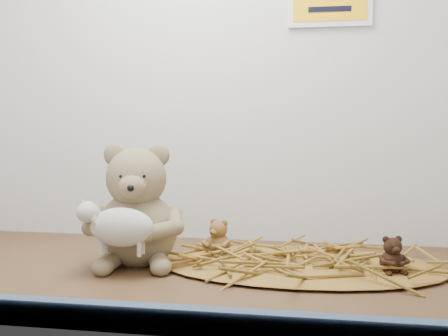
% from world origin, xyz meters
% --- Properties ---
extents(alcove_shell, '(1.20, 0.60, 0.90)m').
position_xyz_m(alcove_shell, '(0.00, 0.09, 0.45)').
color(alcove_shell, '#3A2314').
rests_on(alcove_shell, ground).
extents(front_rail, '(1.19, 0.02, 0.04)m').
position_xyz_m(front_rail, '(0.00, -0.29, 0.02)').
color(front_rail, '#3B4F70').
rests_on(front_rail, shelf_floor).
extents(straw_bed, '(0.55, 0.32, 0.01)m').
position_xyz_m(straw_bed, '(0.25, 0.07, 0.01)').
color(straw_bed, brown).
rests_on(straw_bed, shelf_floor).
extents(main_teddy, '(0.22, 0.23, 0.23)m').
position_xyz_m(main_teddy, '(-0.06, 0.05, 0.12)').
color(main_teddy, '#867852').
rests_on(main_teddy, shelf_floor).
extents(toy_lamb, '(0.15, 0.09, 0.10)m').
position_xyz_m(toy_lamb, '(-0.06, -0.04, 0.09)').
color(toy_lamb, beige).
rests_on(toy_lamb, main_teddy).
extents(mini_teddy_tan, '(0.08, 0.08, 0.07)m').
position_xyz_m(mini_teddy_tan, '(0.09, 0.11, 0.05)').
color(mini_teddy_tan, brown).
rests_on(mini_teddy_tan, straw_bed).
extents(mini_teddy_brown, '(0.07, 0.07, 0.07)m').
position_xyz_m(mini_teddy_brown, '(0.41, 0.04, 0.04)').
color(mini_teddy_brown, black).
rests_on(mini_teddy_brown, straw_bed).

